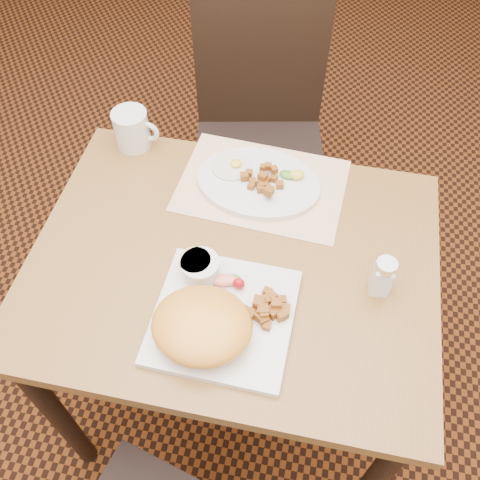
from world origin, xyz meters
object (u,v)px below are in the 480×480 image
at_px(plate_square, 223,317).
at_px(salt_shaker, 382,276).
at_px(chair_far, 260,125).
at_px(table, 233,286).
at_px(coffee_mug, 133,129).
at_px(plate_oval, 258,183).

height_order(plate_square, salt_shaker, salt_shaker).
distance_m(chair_far, plate_square, 0.87).
distance_m(table, plate_square, 0.19).
height_order(table, coffee_mug, coffee_mug).
relative_size(chair_far, salt_shaker, 9.70).
bearing_deg(plate_square, chair_far, 94.82).
relative_size(table, coffee_mug, 7.49).
bearing_deg(salt_shaker, plate_oval, 141.28).
distance_m(plate_square, plate_oval, 0.38).
bearing_deg(coffee_mug, chair_far, 54.43).
xyz_separation_m(plate_square, plate_oval, (0.00, 0.38, 0.00)).
distance_m(table, plate_oval, 0.26).
height_order(table, plate_square, plate_square).
relative_size(plate_oval, salt_shaker, 3.05).
xyz_separation_m(chair_far, plate_oval, (0.07, -0.46, 0.22)).
bearing_deg(table, coffee_mug, 136.59).
bearing_deg(coffee_mug, salt_shaker, -26.63).
bearing_deg(coffee_mug, table, -43.41).
distance_m(table, salt_shaker, 0.36).
bearing_deg(salt_shaker, table, 177.52).
xyz_separation_m(table, plate_oval, (0.02, 0.23, 0.12)).
bearing_deg(table, plate_oval, 86.22).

